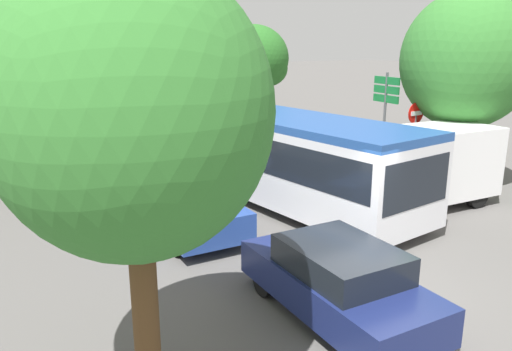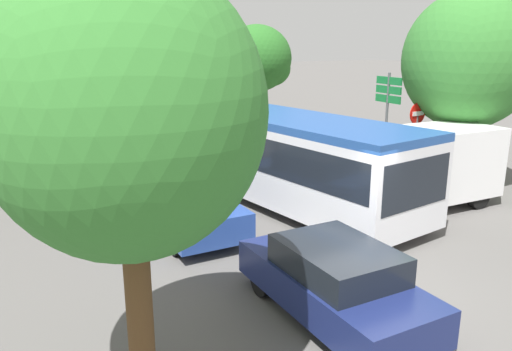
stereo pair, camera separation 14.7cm
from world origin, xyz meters
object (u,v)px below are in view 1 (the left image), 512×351
Objects in this scene: white_van at (422,166)px; no_entry_sign at (414,131)px; queued_car_tan at (126,159)px; articulated_bus at (209,133)px; tree_right_mid at (256,60)px; queued_car_navy at (337,281)px; tree_right_near at (464,64)px; city_bus_rear at (25,94)px; queued_car_green at (80,138)px; tree_left_near at (133,113)px; queued_car_blue at (186,203)px; traffic_light at (215,124)px; direction_sign_post at (386,100)px.

no_entry_sign reaches higher than white_van.
queued_car_tan is 0.87× the size of white_van.
articulated_bus reaches higher than white_van.
queued_car_navy is at bearing -118.53° from tree_right_mid.
city_bus_rear is at bearing 109.30° from tree_right_near.
tree_right_mid is at bearing -85.75° from queued_car_green.
no_entry_sign is (7.83, -25.65, 0.47)m from city_bus_rear.
tree_left_near is (-3.30, -30.63, 2.46)m from city_bus_rear.
tree_right_mid reaches higher than queued_car_blue.
tree_right_mid is (9.01, 0.05, 3.07)m from queued_car_green.
city_bus_rear is 26.82m from no_entry_sign.
traffic_light is at bearing -23.80° from white_van.
articulated_bus is at bearing -99.94° from queued_car_tan.
queued_car_blue is 8.13m from no_entry_sign.
direction_sign_post is (2.85, 4.14, 1.33)m from white_van.
queued_car_navy is at bearing 179.90° from city_bus_rear.
traffic_light is at bearing -5.37° from queued_car_navy.
tree_left_near is 1.02× the size of tree_right_mid.
no_entry_sign is at bearing -95.21° from tree_right_mid.
tree_right_near is (9.20, -26.25, 2.61)m from city_bus_rear.
queued_car_blue is at bearing 174.08° from tree_right_near.
tree_right_near is 1.13× the size of tree_right_mid.
traffic_light is at bearing 54.57° from tree_left_near.
tree_right_mid is (9.05, 10.70, 3.07)m from queued_car_blue.
no_entry_sign is (7.64, 4.85, 1.18)m from queued_car_navy.
queued_car_blue is at bearing -130.24° from tree_right_mid.
city_bus_rear is 1.99× the size of tree_left_near.
queued_car_navy is 1.43× the size of no_entry_sign.
city_bus_rear is 3.33× the size of traffic_light.
city_bus_rear is at bearing 3.44° from queued_car_blue.
tree_left_near is at bearing -160.71° from tree_right_near.
white_van is (6.52, -12.58, 0.50)m from queued_car_green.
no_entry_sign is at bearing -53.69° from queued_car_navy.
queued_car_navy is 0.94× the size of queued_car_blue.
articulated_bus is 7.52m from white_van.
queued_car_green is at bearing 178.89° from city_bus_rear.
queued_car_tan is (0.31, 5.50, 0.03)m from queued_car_blue.
queued_car_tan is at bearing 4.41° from queued_car_navy.
tree_right_near is at bearing 66.18° from no_entry_sign.
tree_left_near is at bearing -65.90° from no_entry_sign.
no_entry_sign is 11.28m from tree_right_mid.
tree_right_mid reaches higher than traffic_light.
queued_car_green is 9.93m from traffic_light.
tree_right_mid is at bearing -95.59° from white_van.
articulated_bus is 20.71m from city_bus_rear.
no_entry_sign is 12.35m from tree_left_near.
city_bus_rear is 2.62× the size of queued_car_blue.
queued_car_green is (-0.17, -14.63, -0.67)m from city_bus_rear.
traffic_light is at bearing -128.15° from tree_right_mid.
tree_right_mid is at bearing -149.22° from city_bus_rear.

